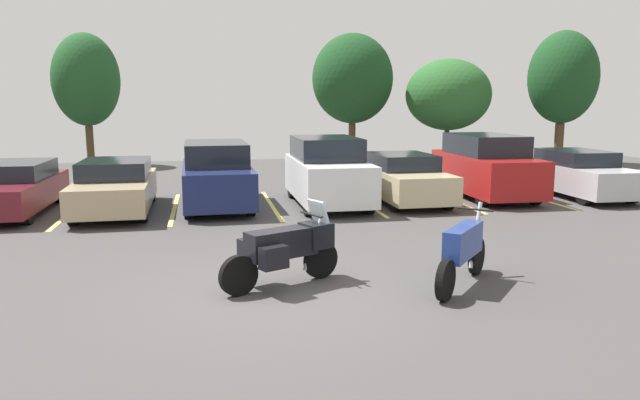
% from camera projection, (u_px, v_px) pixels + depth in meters
% --- Properties ---
extents(ground, '(44.00, 44.00, 0.10)m').
position_uv_depth(ground, '(280.00, 296.00, 9.62)').
color(ground, '#423F3F').
extents(motorcycle_touring, '(2.11, 1.28, 1.39)m').
position_uv_depth(motorcycle_touring, '(286.00, 247.00, 9.88)').
color(motorcycle_touring, black).
rests_on(motorcycle_touring, ground).
extents(motorcycle_second, '(1.64, 1.82, 1.30)m').
position_uv_depth(motorcycle_second, '(463.00, 250.00, 9.85)').
color(motorcycle_second, black).
rests_on(motorcycle_second, ground).
extents(parking_stripes, '(25.36, 5.16, 0.01)m').
position_uv_depth(parking_stripes, '(224.00, 207.00, 17.35)').
color(parking_stripes, '#EAE066').
rests_on(parking_stripes, ground).
extents(car_maroon, '(1.98, 4.85, 1.39)m').
position_uv_depth(car_maroon, '(12.00, 188.00, 16.27)').
color(car_maroon, maroon).
rests_on(car_maroon, ground).
extents(car_tan, '(2.00, 4.84, 1.44)m').
position_uv_depth(car_tan, '(116.00, 186.00, 16.45)').
color(car_tan, tan).
rests_on(car_tan, ground).
extents(car_navy, '(2.00, 4.90, 1.87)m').
position_uv_depth(car_navy, '(216.00, 175.00, 17.31)').
color(car_navy, navy).
rests_on(car_navy, ground).
extents(car_white, '(1.96, 4.54, 2.00)m').
position_uv_depth(car_white, '(327.00, 172.00, 17.51)').
color(car_white, white).
rests_on(car_white, ground).
extents(car_champagne, '(1.87, 4.41, 1.46)m').
position_uv_depth(car_champagne, '(404.00, 178.00, 18.09)').
color(car_champagne, '#C1B289').
rests_on(car_champagne, ground).
extents(car_red, '(2.04, 4.80, 1.99)m').
position_uv_depth(car_red, '(486.00, 167.00, 19.01)').
color(car_red, maroon).
rests_on(car_red, ground).
extents(car_silver, '(1.89, 4.74, 1.48)m').
position_uv_depth(car_silver, '(577.00, 174.00, 19.22)').
color(car_silver, '#B7B7BC').
rests_on(car_silver, ground).
extents(tree_far_left, '(3.27, 3.27, 6.36)m').
position_uv_depth(tree_far_left, '(563.00, 78.00, 28.54)').
color(tree_far_left, '#4C3823').
rests_on(tree_far_left, ground).
extents(tree_center, '(4.07, 4.07, 6.38)m').
position_uv_depth(tree_center, '(353.00, 79.00, 29.90)').
color(tree_center, '#4C3823').
rests_on(tree_center, ground).
extents(tree_left, '(4.28, 4.28, 5.13)m').
position_uv_depth(tree_left, '(448.00, 95.00, 29.97)').
color(tree_left, '#4C3823').
rests_on(tree_left, ground).
extents(tree_right, '(3.04, 3.04, 6.14)m').
position_uv_depth(tree_right, '(86.00, 80.00, 27.42)').
color(tree_right, '#4C3823').
rests_on(tree_right, ground).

